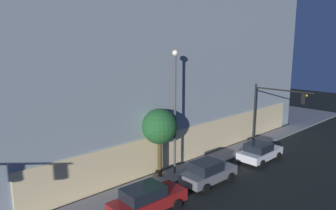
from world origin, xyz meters
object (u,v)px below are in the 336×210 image
Objects in this scene: car_white at (260,152)px; sidewalk_tree at (160,127)px; street_lamp_sidewalk at (175,99)px; traffic_light_far_corner at (272,106)px; car_grey at (208,172)px; car_red at (147,199)px; modern_building at (96,32)px.

sidewalk_tree is at bearing 159.33° from car_white.
street_lamp_sidewalk is 2.14× the size of car_white.
traffic_light_far_corner is 1.19× the size of sidewalk_tree.
car_grey is (0.64, -2.67, -4.90)m from street_lamp_sidewalk.
traffic_light_far_corner reaches higher than car_red.
sidewalk_tree is at bearing 162.08° from street_lamp_sidewalk.
sidewalk_tree is (-1.15, 0.37, -1.91)m from street_lamp_sidewalk.
modern_building is at bearing 80.94° from car_grey.
street_lamp_sidewalk is 1.82× the size of sidewalk_tree.
modern_building reaches higher than car_white.
traffic_light_far_corner is at bearing 2.61° from car_grey.
modern_building is 22.44m from car_white.
modern_building reaches higher than car_red.
traffic_light_far_corner is at bearing -12.94° from street_lamp_sidewalk.
car_red is (-8.70, -19.71, -10.12)m from modern_building.
car_white is (12.11, -0.00, -0.06)m from car_red.
modern_building is 22.29m from car_grey.
car_red is 1.10× the size of car_grey.
modern_building is 7.01× the size of car_red.
modern_building is 18.12m from street_lamp_sidewalk.
car_grey is at bearing 1.05° from car_red.
sidewalk_tree is (-10.95, 2.62, -0.39)m from traffic_light_far_corner.
sidewalk_tree is at bearing 39.76° from car_red.
car_white is at bearing -0.00° from car_red.
car_red is at bearing -178.95° from car_grey.
car_grey is (5.58, 0.10, -0.01)m from car_red.
modern_building reaches higher than traffic_light_far_corner.
car_red reaches higher than car_white.
traffic_light_far_corner is 9.77m from car_grey.
sidewalk_tree reaches higher than car_white.
modern_building reaches higher than car_grey.
traffic_light_far_corner is 1.25× the size of car_red.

